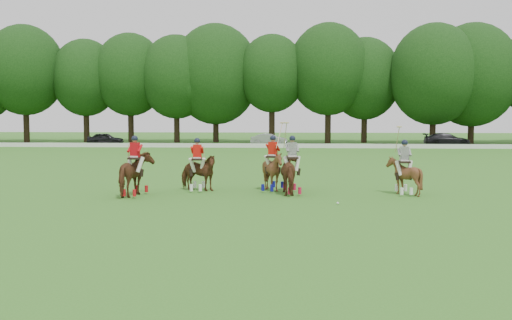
# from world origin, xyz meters

# --- Properties ---
(ground) EXTENTS (180.00, 180.00, 0.00)m
(ground) POSITION_xyz_m (0.00, 0.00, 0.00)
(ground) COLOR #367321
(ground) RESTS_ON ground
(tree_line) EXTENTS (117.98, 14.32, 14.75)m
(tree_line) POSITION_xyz_m (0.26, 48.05, 8.23)
(tree_line) COLOR black
(tree_line) RESTS_ON ground
(boundary_rail) EXTENTS (120.00, 0.10, 0.44)m
(boundary_rail) POSITION_xyz_m (0.00, 38.00, 0.22)
(boundary_rail) COLOR white
(boundary_rail) RESTS_ON ground
(car_left) EXTENTS (4.16, 2.05, 1.36)m
(car_left) POSITION_xyz_m (-18.48, 42.50, 0.68)
(car_left) COLOR black
(car_left) RESTS_ON ground
(car_mid) EXTENTS (4.09, 1.83, 1.30)m
(car_mid) POSITION_xyz_m (-0.11, 42.50, 0.65)
(car_mid) COLOR #939498
(car_mid) RESTS_ON ground
(car_right) EXTENTS (4.94, 2.20, 1.41)m
(car_right) POSITION_xyz_m (19.06, 42.50, 0.70)
(car_right) COLOR black
(car_right) RESTS_ON ground
(polo_red_a) EXTENTS (1.35, 2.22, 2.48)m
(polo_red_a) POSITION_xyz_m (-3.76, 2.79, 0.92)
(polo_red_a) COLOR #4F3015
(polo_red_a) RESTS_ON ground
(polo_red_b) EXTENTS (1.66, 1.44, 2.32)m
(polo_red_b) POSITION_xyz_m (-1.48, 4.48, 0.83)
(polo_red_b) COLOR #4F3015
(polo_red_b) RESTS_ON ground
(polo_red_c) EXTENTS (1.85, 1.95, 2.97)m
(polo_red_c) POSITION_xyz_m (1.81, 4.71, 0.89)
(polo_red_c) COLOR #4F3015
(polo_red_c) RESTS_ON ground
(polo_stripe_a) EXTENTS (1.35, 2.23, 3.00)m
(polo_stripe_a) POSITION_xyz_m (2.66, 3.84, 0.91)
(polo_stripe_a) COLOR #4F3015
(polo_stripe_a) RESTS_ON ground
(polo_stripe_b) EXTENTS (1.29, 1.45, 2.83)m
(polo_stripe_b) POSITION_xyz_m (7.31, 3.95, 0.82)
(polo_stripe_b) COLOR #4F3015
(polo_stripe_b) RESTS_ON ground
(polo_ball) EXTENTS (0.09, 0.09, 0.09)m
(polo_ball) POSITION_xyz_m (4.38, 1.14, 0.04)
(polo_ball) COLOR white
(polo_ball) RESTS_ON ground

